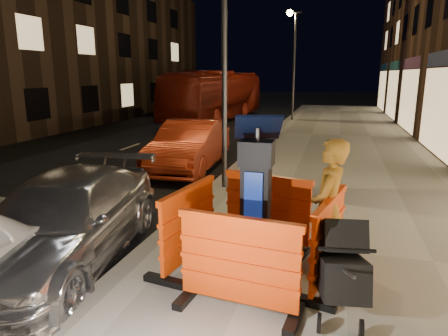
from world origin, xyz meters
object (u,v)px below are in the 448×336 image
(car_silver, at_px, (68,261))
(car_red, at_px, (190,169))
(stroller, at_px, (342,273))
(barrier_back, at_px, (267,210))
(barrier_kerbside, at_px, (189,226))
(barrier_bldgside, at_px, (328,241))
(bus_doubledecker, at_px, (216,120))
(parking_kiosk, at_px, (256,201))
(man, at_px, (328,210))
(barrier_front, at_px, (239,264))

(car_silver, relative_size, car_red, 1.03)
(stroller, bearing_deg, barrier_back, 114.53)
(barrier_kerbside, height_order, barrier_bldgside, same)
(bus_doubledecker, bearing_deg, parking_kiosk, -66.05)
(parking_kiosk, bearing_deg, barrier_bldgside, 11.16)
(parking_kiosk, bearing_deg, car_silver, -165.36)
(parking_kiosk, height_order, car_red, parking_kiosk)
(barrier_kerbside, xyz_separation_m, car_red, (-2.24, 6.07, -0.72))
(car_silver, distance_m, stroller, 4.10)
(man, bearing_deg, car_red, -134.18)
(barrier_front, height_order, car_silver, barrier_front)
(barrier_back, relative_size, car_red, 0.33)
(barrier_back, bearing_deg, man, -26.55)
(bus_doubledecker, bearing_deg, barrier_bldgside, -63.51)
(barrier_bldgside, bearing_deg, barrier_kerbside, 103.16)
(barrier_bldgside, relative_size, car_silver, 0.32)
(bus_doubledecker, height_order, man, man)
(parking_kiosk, xyz_separation_m, barrier_bldgside, (0.95, 0.00, -0.45))
(bus_doubledecker, bearing_deg, barrier_kerbside, -68.66)
(parking_kiosk, xyz_separation_m, barrier_back, (0.00, 0.95, -0.45))
(parking_kiosk, bearing_deg, barrier_front, -78.84)
(barrier_front, height_order, barrier_kerbside, same)
(car_silver, xyz_separation_m, bus_doubledecker, (-3.40, 19.26, 0.00))
(car_red, distance_m, bus_doubledecker, 13.37)
(parking_kiosk, relative_size, barrier_back, 1.40)
(barrier_bldgside, bearing_deg, bus_doubledecker, 33.91)
(barrier_kerbside, distance_m, car_red, 6.51)
(car_red, bearing_deg, barrier_back, -61.29)
(car_silver, bearing_deg, barrier_kerbside, -3.31)
(car_red, distance_m, stroller, 8.10)
(car_silver, distance_m, man, 3.97)
(parking_kiosk, bearing_deg, car_red, 128.92)
(barrier_back, height_order, car_silver, barrier_back)
(barrier_front, bearing_deg, barrier_bldgside, 51.16)
(barrier_back, xyz_separation_m, man, (0.92, -0.80, 0.36))
(barrier_bldgside, relative_size, bus_doubledecker, 0.14)
(barrier_bldgside, height_order, car_red, barrier_bldgside)
(bus_doubledecker, bearing_deg, stroller, -63.78)
(stroller, bearing_deg, man, 93.50)
(barrier_front, relative_size, man, 0.78)
(barrier_bldgside, distance_m, man, 0.40)
(barrier_kerbside, height_order, man, man)
(barrier_front, height_order, man, man)
(barrier_kerbside, relative_size, bus_doubledecker, 0.14)
(parking_kiosk, height_order, barrier_front, parking_kiosk)
(car_red, relative_size, stroller, 4.17)
(barrier_bldgside, bearing_deg, car_silver, 105.78)
(barrier_back, relative_size, stroller, 1.39)
(barrier_back, height_order, man, man)
(barrier_kerbside, relative_size, stroller, 1.39)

